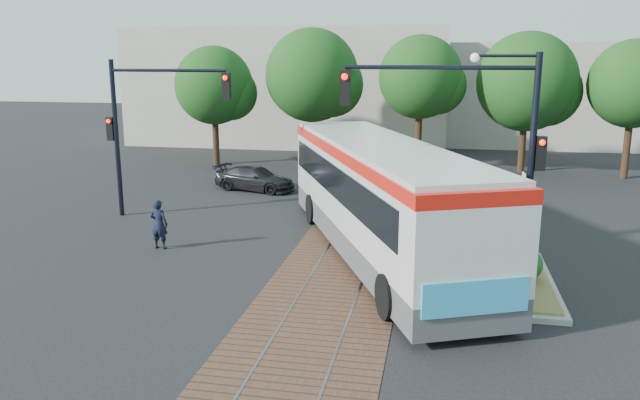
# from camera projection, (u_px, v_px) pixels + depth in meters

# --- Properties ---
(ground) EXTENTS (120.00, 120.00, 0.00)m
(ground) POSITION_uv_depth(u_px,v_px,m) (344.00, 262.00, 18.95)
(ground) COLOR black
(ground) RESTS_ON ground
(trackbed) EXTENTS (3.60, 40.00, 0.02)m
(trackbed) POSITION_uv_depth(u_px,v_px,m) (361.00, 227.00, 22.78)
(trackbed) COLOR #543426
(trackbed) RESTS_ON ground
(tree_row) EXTENTS (26.40, 5.60, 7.67)m
(tree_row) POSITION_uv_depth(u_px,v_px,m) (415.00, 80.00, 33.34)
(tree_row) COLOR #382314
(tree_row) RESTS_ON ground
(warehouses) EXTENTS (40.00, 13.00, 8.00)m
(warehouses) POSITION_uv_depth(u_px,v_px,m) (398.00, 88.00, 45.69)
(warehouses) COLOR #ADA899
(warehouses) RESTS_ON ground
(city_bus) EXTENTS (7.82, 13.24, 3.54)m
(city_bus) POSITION_uv_depth(u_px,v_px,m) (380.00, 193.00, 19.26)
(city_bus) COLOR #464648
(city_bus) RESTS_ON ground
(traffic_island) EXTENTS (2.20, 5.20, 1.13)m
(traffic_island) POSITION_uv_depth(u_px,v_px,m) (513.00, 272.00, 17.12)
(traffic_island) COLOR gray
(traffic_island) RESTS_ON ground
(signal_pole_main) EXTENTS (5.49, 0.46, 6.00)m
(signal_pole_main) POSITION_uv_depth(u_px,v_px,m) (485.00, 131.00, 16.52)
(signal_pole_main) COLOR black
(signal_pole_main) RESTS_ON ground
(signal_pole_left) EXTENTS (4.99, 0.34, 6.00)m
(signal_pole_left) POSITION_uv_depth(u_px,v_px,m) (142.00, 117.00, 23.48)
(signal_pole_left) COLOR black
(signal_pole_left) RESTS_ON ground
(officer) EXTENTS (0.62, 0.43, 1.63)m
(officer) POSITION_uv_depth(u_px,v_px,m) (159.00, 224.00, 20.11)
(officer) COLOR black
(officer) RESTS_ON ground
(parked_car) EXTENTS (4.13, 2.45, 1.12)m
(parked_car) POSITION_uv_depth(u_px,v_px,m) (255.00, 178.00, 29.02)
(parked_car) COLOR black
(parked_car) RESTS_ON ground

